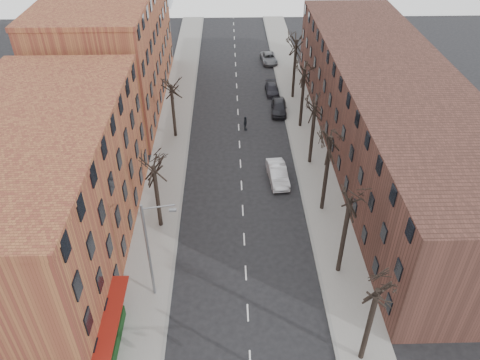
{
  "coord_description": "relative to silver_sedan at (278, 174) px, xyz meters",
  "views": [
    {
      "loc": [
        -1.19,
        -14.47,
        28.86
      ],
      "look_at": [
        -0.28,
        19.49,
        4.0
      ],
      "focal_mm": 35.0,
      "sensor_mm": 36.0,
      "label": 1
    }
  ],
  "objects": [
    {
      "name": "tree_right_b",
      "position": [
        3.83,
        -12.8,
        -0.83
      ],
      "size": [
        5.2,
        5.2,
        10.8
      ],
      "primitive_type": null,
      "color": "black",
      "rests_on": "ground"
    },
    {
      "name": "streetlight",
      "position": [
        -10.8,
        -14.8,
        4.18
      ],
      "size": [
        2.45,
        0.22,
        9.03
      ],
      "color": "slate",
      "rests_on": "ground"
    },
    {
      "name": "hedge",
      "position": [
        -13.27,
        -19.8,
        -0.18
      ],
      "size": [
        0.8,
        6.0,
        1.0
      ],
      "primitive_type": "cube",
      "color": "black",
      "rests_on": "sidewalk_left"
    },
    {
      "name": "sidewalk_left",
      "position": [
        -11.77,
        10.2,
        -0.76
      ],
      "size": [
        4.0,
        90.0,
        0.15
      ],
      "primitive_type": "cube",
      "color": "gray",
      "rests_on": "ground"
    },
    {
      "name": "sidewalk_right",
      "position": [
        4.23,
        10.2,
        -0.76
      ],
      "size": [
        4.0,
        90.0,
        0.15
      ],
      "primitive_type": "cube",
      "color": "gray",
      "rests_on": "ground"
    },
    {
      "name": "tree_right_f",
      "position": [
        3.83,
        19.2,
        -0.83
      ],
      "size": [
        5.2,
        5.2,
        11.6
      ],
      "primitive_type": null,
      "color": "black",
      "rests_on": "ground"
    },
    {
      "name": "tree_right_c",
      "position": [
        3.83,
        -4.8,
        -0.83
      ],
      "size": [
        5.2,
        5.2,
        11.6
      ],
      "primitive_type": null,
      "color": "black",
      "rests_on": "ground"
    },
    {
      "name": "awning_left",
      "position": [
        -13.17,
        -18.8,
        -0.83
      ],
      "size": [
        1.2,
        7.0,
        0.15
      ],
      "primitive_type": "cube",
      "color": "maroon",
      "rests_on": "ground"
    },
    {
      "name": "tree_left_a",
      "position": [
        -11.37,
        -6.8,
        -0.83
      ],
      "size": [
        5.2,
        5.2,
        9.5
      ],
      "primitive_type": null,
      "color": "black",
      "rests_on": "ground"
    },
    {
      "name": "parked_car_far",
      "position": [
        1.53,
        31.82,
        -0.14
      ],
      "size": [
        2.68,
        5.13,
        1.38
      ],
      "primitive_type": "imported",
      "rotation": [
        0.0,
        0.0,
        0.08
      ],
      "color": "slate",
      "rests_on": "ground"
    },
    {
      "name": "building_left_near",
      "position": [
        -19.77,
        -9.8,
        5.17
      ],
      "size": [
        12.0,
        26.0,
        12.0
      ],
      "primitive_type": "cube",
      "color": "brown",
      "rests_on": "ground"
    },
    {
      "name": "tree_right_e",
      "position": [
        3.83,
        11.2,
        -0.83
      ],
      "size": [
        5.2,
        5.2,
        10.8
      ],
      "primitive_type": null,
      "color": "black",
      "rests_on": "ground"
    },
    {
      "name": "tree_left_b",
      "position": [
        -11.37,
        9.2,
        -0.83
      ],
      "size": [
        5.2,
        5.2,
        9.5
      ],
      "primitive_type": null,
      "color": "black",
      "rests_on": "ground"
    },
    {
      "name": "parked_car_near",
      "position": [
        1.53,
        14.87,
        -0.01
      ],
      "size": [
        2.24,
        4.93,
        1.64
      ],
      "primitive_type": "imported",
      "rotation": [
        0.0,
        0.0,
        -0.06
      ],
      "color": "black",
      "rests_on": "ground"
    },
    {
      "name": "pedestrian_crossing",
      "position": [
        -2.98,
        10.56,
        0.07
      ],
      "size": [
        0.47,
        1.07,
        1.81
      ],
      "primitive_type": "imported",
      "rotation": [
        0.0,
        0.0,
        1.6
      ],
      "color": "black",
      "rests_on": "ground"
    },
    {
      "name": "parked_car_mid",
      "position": [
        1.1,
        20.65,
        -0.21
      ],
      "size": [
        1.86,
        4.32,
        1.24
      ],
      "primitive_type": "imported",
      "rotation": [
        0.0,
        0.0,
        0.03
      ],
      "color": "black",
      "rests_on": "ground"
    },
    {
      "name": "building_left_far",
      "position": [
        -19.77,
        19.2,
        6.17
      ],
      "size": [
        12.0,
        28.0,
        14.0
      ],
      "primitive_type": "cube",
      "color": "brown",
      "rests_on": "ground"
    },
    {
      "name": "tree_right_a",
      "position": [
        3.83,
        -20.8,
        -0.83
      ],
      "size": [
        5.2,
        5.2,
        10.0
      ],
      "primitive_type": null,
      "color": "black",
      "rests_on": "ground"
    },
    {
      "name": "silver_sedan",
      "position": [
        0.0,
        0.0,
        0.0
      ],
      "size": [
        2.19,
        5.18,
        1.66
      ],
      "primitive_type": "imported",
      "rotation": [
        0.0,
        0.0,
        0.09
      ],
      "color": "silver",
      "rests_on": "ground"
    },
    {
      "name": "tree_right_d",
      "position": [
        3.83,
        3.2,
        -0.83
      ],
      "size": [
        5.2,
        5.2,
        10.0
      ],
      "primitive_type": null,
      "color": "black",
      "rests_on": "ground"
    },
    {
      "name": "building_right",
      "position": [
        12.23,
        5.2,
        4.17
      ],
      "size": [
        12.0,
        50.0,
        10.0
      ],
      "primitive_type": "cube",
      "color": "#4B2A23",
      "rests_on": "ground"
    }
  ]
}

